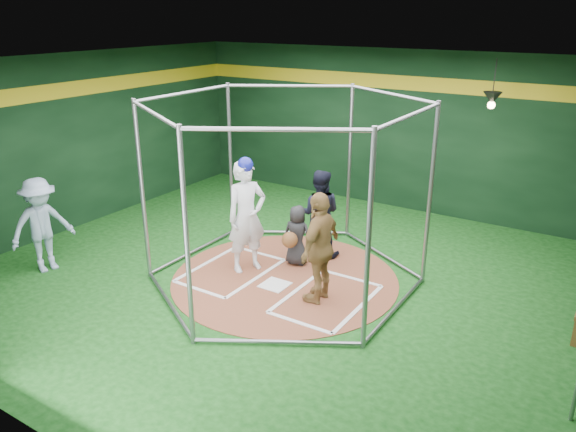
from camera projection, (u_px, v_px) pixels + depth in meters
The scene contains 12 objects.
room_shell at pixel (285, 179), 8.86m from camera, with size 10.10×9.10×3.53m.
clay_disc at pixel (285, 278), 9.46m from camera, with size 3.80×3.80×0.01m, color brown.
home_plate at pixel (275, 285), 9.22m from camera, with size 0.43×0.43×0.01m, color white.
batter_box_left at pixel (231, 270), 9.74m from camera, with size 1.17×1.77×0.01m.
batter_box_right at pixel (327, 299), 8.78m from camera, with size 1.17×1.77×0.01m.
batting_cage at pixel (285, 194), 8.94m from camera, with size 4.05×4.67×3.00m.
pendant_lamp_near at pixel (492, 98), 10.25m from camera, with size 0.34×0.34×0.90m.
batter_figure at pixel (247, 215), 9.47m from camera, with size 0.74×0.84×2.00m.
visitor_leopard at pixel (320, 247), 8.48m from camera, with size 1.03×0.43×1.75m, color tan.
catcher_figure at pixel (296, 236), 9.81m from camera, with size 0.57×0.59×1.08m.
umpire at pixel (319, 213), 10.10m from camera, with size 0.78×0.61×1.61m, color black.
bystander_blue at pixel (42, 225), 9.52m from camera, with size 1.07×0.62×1.66m, color #91A5C0.
Camera 1 is at (4.62, -7.15, 4.27)m, focal length 35.00 mm.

